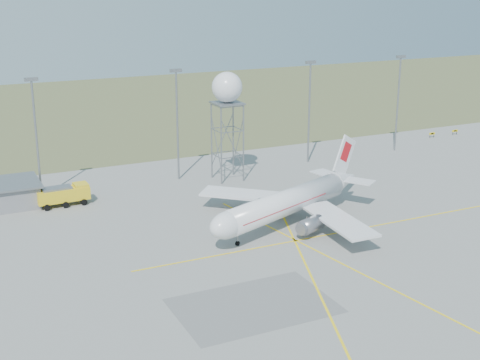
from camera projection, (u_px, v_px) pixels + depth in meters
name	position (u px, v px, depth m)	size (l,w,h in m)	color
grass_strip	(121.00, 108.00, 192.65)	(400.00, 120.00, 0.03)	#525F34
mast_a	(36.00, 128.00, 110.82)	(2.20, 0.50, 20.50)	gray
mast_b	(177.00, 115.00, 121.15)	(2.20, 0.50, 20.50)	gray
mast_c	(309.00, 103.00, 132.73)	(2.20, 0.50, 20.50)	gray
mast_d	(398.00, 95.00, 141.82)	(2.20, 0.50, 20.50)	gray
taxi_sign_near	(432.00, 134.00, 156.69)	(1.60, 0.17, 1.20)	black
taxi_sign_far	(455.00, 131.00, 159.58)	(1.60, 0.17, 1.20)	black
airliner_main	(288.00, 203.00, 100.49)	(32.80, 30.73, 11.58)	silver
radar_tower	(227.00, 120.00, 121.21)	(5.52, 5.52, 19.99)	gray
fire_truck	(65.00, 196.00, 109.83)	(8.56, 3.63, 3.38)	yellow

